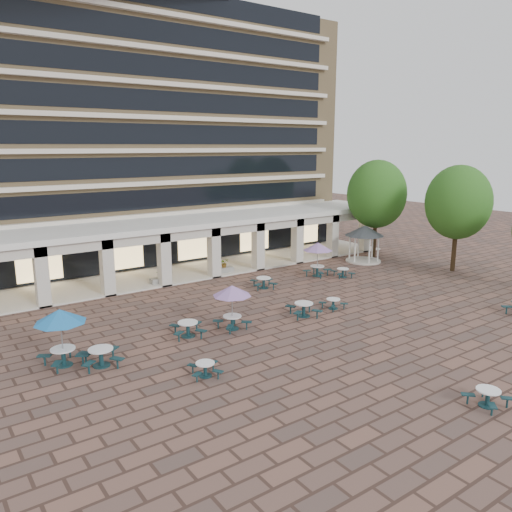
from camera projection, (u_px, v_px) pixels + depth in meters
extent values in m
plane|color=brown|center=(295.00, 329.00, 28.09)|extent=(120.00, 120.00, 0.00)
cube|color=tan|center=(120.00, 136.00, 46.01)|extent=(40.00, 15.00, 22.00)
cube|color=beige|center=(158.00, 215.00, 41.25)|extent=(36.80, 0.50, 0.35)
cube|color=black|center=(157.00, 199.00, 41.15)|extent=(35.20, 0.05, 1.60)
cube|color=beige|center=(157.00, 183.00, 40.69)|extent=(36.80, 0.50, 0.35)
cube|color=black|center=(155.00, 167.00, 40.59)|extent=(35.20, 0.05, 1.60)
cube|color=beige|center=(156.00, 151.00, 40.13)|extent=(36.80, 0.50, 0.35)
cube|color=black|center=(154.00, 134.00, 40.03)|extent=(35.20, 0.05, 1.60)
cube|color=beige|center=(154.00, 117.00, 39.56)|extent=(36.80, 0.50, 0.35)
cube|color=black|center=(152.00, 100.00, 39.47)|extent=(35.20, 0.05, 1.60)
cube|color=beige|center=(153.00, 83.00, 39.00)|extent=(36.80, 0.50, 0.35)
cube|color=black|center=(151.00, 66.00, 38.91)|extent=(35.20, 0.05, 1.60)
cube|color=beige|center=(151.00, 47.00, 38.44)|extent=(36.80, 0.50, 0.35)
cube|color=black|center=(149.00, 30.00, 38.34)|extent=(35.20, 0.05, 1.60)
cube|color=beige|center=(150.00, 11.00, 37.88)|extent=(36.80, 0.50, 0.35)
cube|color=white|center=(173.00, 222.00, 39.13)|extent=(42.00, 6.60, 0.40)
cube|color=beige|center=(191.00, 233.00, 36.95)|extent=(42.00, 0.30, 0.90)
cube|color=black|center=(160.00, 247.00, 41.79)|extent=(38.00, 0.15, 3.20)
cube|color=beige|center=(175.00, 273.00, 40.02)|extent=(42.00, 6.00, 0.12)
cube|color=beige|center=(42.00, 276.00, 31.56)|extent=(0.80, 0.80, 4.00)
cube|color=beige|center=(107.00, 267.00, 33.95)|extent=(0.80, 0.80, 4.00)
cube|color=beige|center=(164.00, 259.00, 36.34)|extent=(0.80, 0.80, 4.00)
cube|color=beige|center=(214.00, 252.00, 38.73)|extent=(0.80, 0.80, 4.00)
cube|color=beige|center=(258.00, 246.00, 41.11)|extent=(0.80, 0.80, 4.00)
cube|color=beige|center=(297.00, 240.00, 43.50)|extent=(0.80, 0.80, 4.00)
cube|color=beige|center=(333.00, 235.00, 45.89)|extent=(0.80, 0.80, 4.00)
cube|color=beige|center=(364.00, 231.00, 48.28)|extent=(0.80, 0.80, 4.00)
cube|color=#FFD88C|center=(39.00, 265.00, 36.29)|extent=(3.20, 0.08, 2.40)
cube|color=#FFD88C|center=(124.00, 254.00, 39.91)|extent=(3.20, 0.08, 2.40)
cube|color=#FFD88C|center=(195.00, 245.00, 43.53)|extent=(3.20, 0.08, 2.40)
cube|color=#FFD88C|center=(254.00, 237.00, 47.15)|extent=(3.20, 0.08, 2.40)
cube|color=#FFD88C|center=(306.00, 231.00, 50.77)|extent=(3.20, 0.08, 2.40)
cylinder|color=#133339|center=(205.00, 376.00, 22.30)|extent=(0.60, 0.60, 0.03)
cylinder|color=#133339|center=(205.00, 370.00, 22.24)|extent=(0.15, 0.15, 0.57)
cylinder|color=white|center=(205.00, 363.00, 22.17)|extent=(0.86, 0.86, 0.04)
cube|color=#133339|center=(213.00, 363.00, 22.80)|extent=(0.53, 0.43, 0.04)
cylinder|color=#133339|center=(213.00, 367.00, 22.85)|extent=(0.07, 0.07, 0.36)
cube|color=#133339|center=(193.00, 365.00, 22.52)|extent=(0.43, 0.53, 0.04)
cylinder|color=#133339|center=(193.00, 369.00, 22.56)|extent=(0.07, 0.07, 0.36)
cube|color=#133339|center=(197.00, 374.00, 21.64)|extent=(0.53, 0.43, 0.04)
cylinder|color=#133339|center=(197.00, 378.00, 21.68)|extent=(0.07, 0.07, 0.36)
cube|color=#133339|center=(218.00, 371.00, 21.93)|extent=(0.43, 0.53, 0.04)
cylinder|color=#133339|center=(218.00, 375.00, 21.97)|extent=(0.07, 0.07, 0.36)
cylinder|color=#133339|center=(487.00, 405.00, 19.74)|extent=(0.66, 0.66, 0.04)
cylinder|color=#133339|center=(488.00, 399.00, 19.68)|extent=(0.17, 0.17, 0.62)
cylinder|color=white|center=(488.00, 390.00, 19.60)|extent=(0.94, 0.94, 0.05)
cube|color=#133339|center=(483.00, 388.00, 20.36)|extent=(0.56, 0.54, 0.05)
cylinder|color=#133339|center=(483.00, 393.00, 20.40)|extent=(0.07, 0.07, 0.39)
cube|color=#133339|center=(468.00, 394.00, 19.80)|extent=(0.54, 0.56, 0.05)
cylinder|color=#133339|center=(468.00, 399.00, 19.85)|extent=(0.07, 0.07, 0.39)
cube|color=#133339|center=(492.00, 406.00, 18.96)|extent=(0.56, 0.54, 0.05)
cylinder|color=#133339|center=(492.00, 411.00, 19.01)|extent=(0.07, 0.07, 0.39)
cube|color=#133339|center=(508.00, 398.00, 19.52)|extent=(0.54, 0.56, 0.05)
cylinder|color=#133339|center=(507.00, 403.00, 19.56)|extent=(0.07, 0.07, 0.39)
cube|color=#133339|center=(507.00, 306.00, 30.44)|extent=(0.66, 0.62, 0.05)
cylinder|color=#133339|center=(506.00, 310.00, 30.49)|extent=(0.09, 0.09, 0.46)
cylinder|color=#133339|center=(64.00, 365.00, 23.39)|extent=(0.79, 0.79, 0.05)
cylinder|color=#133339|center=(64.00, 358.00, 23.31)|extent=(0.20, 0.20, 0.75)
cylinder|color=white|center=(63.00, 349.00, 23.22)|extent=(1.13, 1.13, 0.06)
cube|color=#133339|center=(70.00, 348.00, 24.15)|extent=(0.61, 0.69, 0.06)
cylinder|color=#133339|center=(70.00, 353.00, 24.20)|extent=(0.09, 0.09, 0.47)
cube|color=#133339|center=(44.00, 356.00, 23.25)|extent=(0.69, 0.61, 0.06)
cylinder|color=#133339|center=(45.00, 361.00, 23.31)|extent=(0.09, 0.09, 0.47)
cube|color=#133339|center=(57.00, 363.00, 22.43)|extent=(0.61, 0.69, 0.06)
cylinder|color=#133339|center=(57.00, 369.00, 22.48)|extent=(0.09, 0.09, 0.47)
cube|color=#133339|center=(82.00, 355.00, 23.32)|extent=(0.69, 0.61, 0.06)
cylinder|color=#133339|center=(83.00, 360.00, 23.37)|extent=(0.09, 0.09, 0.47)
cylinder|color=gray|center=(62.00, 338.00, 23.10)|extent=(0.06, 0.06, 2.71)
cone|color=#1D6BB4|center=(60.00, 316.00, 22.87)|extent=(2.37, 2.37, 0.62)
cylinder|color=#133339|center=(102.00, 365.00, 23.34)|extent=(0.80, 0.80, 0.05)
cylinder|color=#133339|center=(101.00, 358.00, 23.26)|extent=(0.21, 0.21, 0.75)
cylinder|color=white|center=(101.00, 349.00, 23.16)|extent=(1.14, 1.14, 0.06)
cube|color=#133339|center=(113.00, 349.00, 24.05)|extent=(0.70, 0.62, 0.06)
cylinder|color=#133339|center=(113.00, 354.00, 24.11)|extent=(0.09, 0.09, 0.48)
cube|color=#133339|center=(85.00, 353.00, 23.53)|extent=(0.62, 0.70, 0.06)
cylinder|color=#133339|center=(86.00, 358.00, 23.59)|extent=(0.09, 0.09, 0.48)
cube|color=#133339|center=(89.00, 363.00, 22.41)|extent=(0.70, 0.62, 0.06)
cylinder|color=#133339|center=(89.00, 369.00, 22.47)|extent=(0.09, 0.09, 0.48)
cube|color=#133339|center=(117.00, 359.00, 22.93)|extent=(0.62, 0.70, 0.06)
cylinder|color=#133339|center=(118.00, 364.00, 22.99)|extent=(0.09, 0.09, 0.48)
cylinder|color=#133339|center=(232.00, 329.00, 28.04)|extent=(0.73, 0.73, 0.04)
cylinder|color=#133339|center=(232.00, 323.00, 27.97)|extent=(0.19, 0.19, 0.69)
cylinder|color=white|center=(232.00, 316.00, 27.88)|extent=(1.04, 1.04, 0.05)
cube|color=#133339|center=(235.00, 316.00, 28.73)|extent=(0.60, 0.62, 0.05)
cylinder|color=#133339|center=(235.00, 320.00, 28.78)|extent=(0.08, 0.08, 0.44)
cube|color=#133339|center=(218.00, 321.00, 28.03)|extent=(0.62, 0.60, 0.05)
cylinder|color=#133339|center=(218.00, 325.00, 28.09)|extent=(0.08, 0.08, 0.44)
cube|color=#133339|center=(230.00, 326.00, 27.16)|extent=(0.60, 0.62, 0.05)
cylinder|color=#133339|center=(230.00, 330.00, 27.21)|extent=(0.08, 0.08, 0.44)
cube|color=#133339|center=(247.00, 322.00, 27.85)|extent=(0.62, 0.60, 0.05)
cylinder|color=#133339|center=(247.00, 326.00, 27.90)|extent=(0.08, 0.08, 0.44)
cylinder|color=gray|center=(232.00, 308.00, 27.77)|extent=(0.05, 0.05, 2.50)
cone|color=#986FB7|center=(232.00, 291.00, 27.56)|extent=(2.18, 2.18, 0.57)
cylinder|color=#133339|center=(333.00, 308.00, 31.52)|extent=(0.60, 0.60, 0.03)
cylinder|color=#133339|center=(333.00, 304.00, 31.46)|extent=(0.16, 0.16, 0.57)
cylinder|color=white|center=(333.00, 299.00, 31.39)|extent=(0.86, 0.86, 0.04)
cube|color=#133339|center=(333.00, 300.00, 32.09)|extent=(0.51, 0.51, 0.04)
cylinder|color=#133339|center=(333.00, 303.00, 32.13)|extent=(0.07, 0.07, 0.36)
cube|color=#133339|center=(323.00, 302.00, 31.54)|extent=(0.51, 0.51, 0.04)
cylinder|color=#133339|center=(322.00, 305.00, 31.59)|extent=(0.07, 0.07, 0.36)
cube|color=#133339|center=(333.00, 306.00, 30.79)|extent=(0.51, 0.51, 0.04)
cylinder|color=#133339|center=(333.00, 309.00, 30.83)|extent=(0.07, 0.07, 0.36)
cube|color=#133339|center=(344.00, 303.00, 31.34)|extent=(0.51, 0.51, 0.04)
cylinder|color=#133339|center=(344.00, 306.00, 31.38)|extent=(0.07, 0.07, 0.36)
cylinder|color=#133339|center=(304.00, 316.00, 30.14)|extent=(0.78, 0.78, 0.04)
cylinder|color=#133339|center=(304.00, 310.00, 30.06)|extent=(0.20, 0.20, 0.74)
cylinder|color=white|center=(304.00, 303.00, 29.97)|extent=(1.12, 1.12, 0.06)
cube|color=#133339|center=(309.00, 304.00, 30.78)|extent=(0.69, 0.55, 0.06)
cylinder|color=#133339|center=(309.00, 308.00, 30.84)|extent=(0.09, 0.09, 0.47)
cube|color=#133339|center=(291.00, 306.00, 30.45)|extent=(0.55, 0.69, 0.06)
cylinder|color=#133339|center=(291.00, 310.00, 30.51)|extent=(0.09, 0.09, 0.47)
cube|color=#133339|center=(298.00, 313.00, 29.30)|extent=(0.69, 0.55, 0.06)
cylinder|color=#133339|center=(298.00, 317.00, 29.35)|extent=(0.09, 0.09, 0.47)
cube|color=#133339|center=(317.00, 311.00, 29.62)|extent=(0.55, 0.69, 0.06)
cylinder|color=#133339|center=(317.00, 315.00, 29.68)|extent=(0.09, 0.09, 0.47)
cylinder|color=#133339|center=(264.00, 288.00, 36.09)|extent=(0.73, 0.73, 0.04)
cylinder|color=#133339|center=(264.00, 284.00, 36.02)|extent=(0.19, 0.19, 0.69)
cylinder|color=white|center=(264.00, 278.00, 35.93)|extent=(1.04, 1.04, 0.05)
cube|color=#133339|center=(269.00, 279.00, 36.67)|extent=(0.64, 0.50, 0.05)
cylinder|color=#133339|center=(269.00, 283.00, 36.73)|extent=(0.08, 0.08, 0.44)
cube|color=#133339|center=(254.00, 280.00, 36.40)|extent=(0.50, 0.64, 0.05)
cylinder|color=#133339|center=(254.00, 284.00, 36.45)|extent=(0.08, 0.08, 0.44)
cube|color=#133339|center=(258.00, 285.00, 35.32)|extent=(0.64, 0.50, 0.05)
cylinder|color=#133339|center=(258.00, 288.00, 35.37)|extent=(0.08, 0.08, 0.44)
cube|color=#133339|center=(273.00, 284.00, 35.59)|extent=(0.50, 0.64, 0.05)
cylinder|color=#133339|center=(273.00, 287.00, 35.64)|extent=(0.08, 0.08, 0.44)
cylinder|color=#133339|center=(317.00, 276.00, 39.46)|extent=(0.77, 0.77, 0.04)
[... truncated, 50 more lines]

